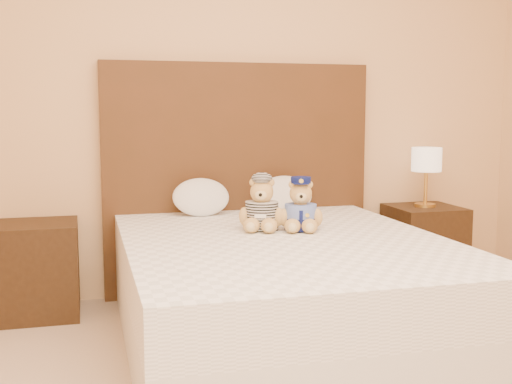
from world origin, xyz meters
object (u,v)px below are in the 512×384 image
at_px(bed, 284,291).
at_px(nightstand_left, 39,269).
at_px(teddy_police, 301,204).
at_px(pillow_right, 286,192).
at_px(lamp, 426,163).
at_px(teddy_prisoner, 262,204).
at_px(nightstand_right, 424,246).
at_px(pillow_left, 201,195).

bearing_deg(bed, nightstand_left, 147.38).
distance_m(teddy_police, pillow_right, 0.66).
bearing_deg(lamp, teddy_police, -150.79).
xyz_separation_m(teddy_prisoner, pillow_right, (0.32, 0.58, -0.02)).
bearing_deg(bed, nightstand_right, 32.62).
bearing_deg(bed, pillow_right, 72.15).
height_order(bed, pillow_right, pillow_right).
xyz_separation_m(bed, nightstand_right, (1.25, 0.80, -0.00)).
xyz_separation_m(nightstand_right, teddy_prisoner, (-1.30, -0.55, 0.42)).
bearing_deg(pillow_right, lamp, -1.75).
distance_m(bed, lamp, 1.59).
distance_m(nightstand_right, lamp, 0.57).
xyz_separation_m(nightstand_left, pillow_left, (0.97, 0.03, 0.40)).
height_order(bed, nightstand_right, same).
height_order(lamp, teddy_prisoner, lamp).
relative_size(nightstand_right, pillow_right, 1.55).
bearing_deg(bed, pillow_left, 108.75).
height_order(bed, pillow_left, pillow_left).
bearing_deg(teddy_prisoner, pillow_left, 132.22).
relative_size(nightstand_right, lamp, 1.38).
distance_m(lamp, pillow_right, 1.00).
relative_size(teddy_police, pillow_left, 0.81).
xyz_separation_m(lamp, pillow_right, (-0.98, 0.03, -0.17)).
relative_size(nightstand_left, pillow_right, 1.55).
distance_m(nightstand_left, pillow_right, 1.57).
height_order(teddy_prisoner, pillow_right, teddy_prisoner).
bearing_deg(teddy_prisoner, teddy_police, 3.46).
bearing_deg(pillow_right, pillow_left, 180.00).
distance_m(teddy_prisoner, pillow_left, 0.63).
distance_m(lamp, teddy_prisoner, 1.42).
distance_m(nightstand_left, teddy_police, 1.58).
xyz_separation_m(lamp, teddy_prisoner, (-1.30, -0.55, -0.15)).
relative_size(lamp, teddy_prisoner, 1.38).
bearing_deg(teddy_police, nightstand_right, 46.04).
bearing_deg(nightstand_right, teddy_police, -150.79).
bearing_deg(nightstand_left, pillow_left, 1.77).
bearing_deg(pillow_right, bed, -107.85).
distance_m(bed, pillow_right, 0.96).
bearing_deg(nightstand_left, lamp, 0.00).
relative_size(teddy_prisoner, pillow_right, 0.82).
height_order(nightstand_right, teddy_police, teddy_police).
relative_size(bed, lamp, 5.00).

